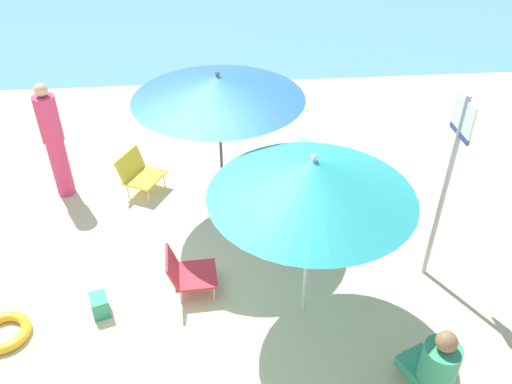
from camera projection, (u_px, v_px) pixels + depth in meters
ground_plane at (166, 291)px, 6.14m from camera, size 40.00×40.00×0.00m
umbrella_blue at (218, 87)px, 6.25m from camera, size 2.14×2.14×2.12m
umbrella_teal at (313, 178)px, 4.86m from camera, size 2.03×2.03×2.07m
beach_chair_a at (139, 172)px, 7.63m from camera, size 0.72×0.74×0.60m
beach_chair_b at (299, 162)px, 7.84m from camera, size 0.75×0.70×0.66m
beach_chair_c at (187, 272)px, 5.97m from camera, size 0.59×0.51×0.57m
person_a at (435, 363)px, 4.80m from camera, size 0.48×0.57×0.91m
person_b at (54, 141)px, 7.25m from camera, size 0.30×0.30×1.75m
warning_sign at (450, 170)px, 5.53m from camera, size 0.06×0.42×2.37m
swim_ring at (4, 332)px, 5.58m from camera, size 0.56×0.56×0.11m
beach_bag at (100, 305)px, 5.81m from camera, size 0.25×0.29×0.24m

